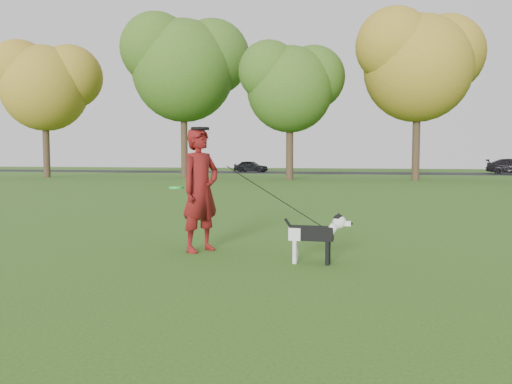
# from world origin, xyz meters

# --- Properties ---
(ground) EXTENTS (120.00, 120.00, 0.00)m
(ground) POSITION_xyz_m (0.00, 0.00, 0.00)
(ground) COLOR #285116
(ground) RESTS_ON ground
(road) EXTENTS (120.00, 7.00, 0.02)m
(road) POSITION_xyz_m (0.00, 40.00, 0.01)
(road) COLOR black
(road) RESTS_ON ground
(man) EXTENTS (0.74, 0.84, 1.93)m
(man) POSITION_xyz_m (-1.01, 0.37, 0.96)
(man) COLOR #5A100C
(man) RESTS_ON ground
(dog) EXTENTS (0.95, 0.19, 0.72)m
(dog) POSITION_xyz_m (0.87, -0.13, 0.44)
(dog) COLOR black
(dog) RESTS_ON ground
(car_left) EXTENTS (3.48, 1.84, 1.13)m
(car_left) POSITION_xyz_m (-10.34, 40.00, 0.58)
(car_left) COLOR black
(car_left) RESTS_ON road
(man_held_items) EXTENTS (2.48, 0.64, 1.45)m
(man_held_items) POSITION_xyz_m (0.22, 0.09, 0.91)
(man_held_items) COLOR #1BDC3C
(man_held_items) RESTS_ON ground
(tree_row) EXTENTS (51.74, 8.86, 12.01)m
(tree_row) POSITION_xyz_m (-1.43, 26.07, 7.41)
(tree_row) COLOR #38281C
(tree_row) RESTS_ON ground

